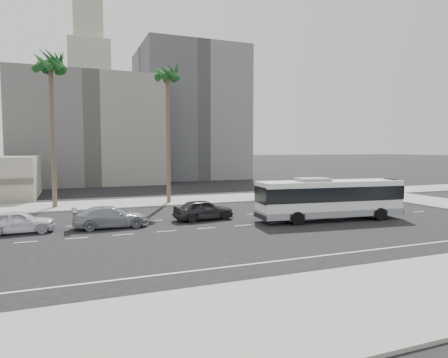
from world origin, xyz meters
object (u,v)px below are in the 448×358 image
palm_near (168,77)px  palm_mid (51,68)px  car_a (203,210)px  city_bus (330,198)px  car_c (18,222)px  car_b (111,217)px

palm_near → palm_mid: size_ratio=0.98×
car_a → palm_mid: palm_mid is taller
city_bus → palm_mid: palm_mid is taller
car_c → palm_near: size_ratio=0.32×
car_c → palm_near: (13.34, 11.18, 12.72)m
palm_mid → car_c: bearing=-99.6°
car_b → palm_mid: (-4.23, 11.86, 12.86)m
car_a → car_b: 7.49m
car_c → city_bus: bearing=-99.7°
city_bus → car_a: bearing=163.9°
car_a → palm_near: (-0.32, 10.91, 12.67)m
car_c → car_a: bearing=-89.7°
car_c → palm_mid: bearing=-10.4°
city_bus → palm_near: palm_near is taller
palm_near → car_b: bearing=-122.1°
car_a → city_bus: bearing=-117.0°
car_b → car_c: bearing=86.9°
palm_mid → car_a: bearing=-44.1°
car_c → palm_near: bearing=-50.9°
city_bus → palm_near: (-10.00, 14.84, 11.67)m
city_bus → car_c: city_bus is taller
city_bus → car_b: (-17.15, 3.42, -1.05)m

